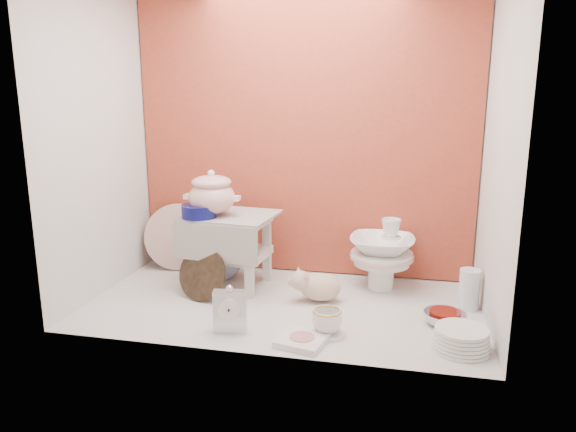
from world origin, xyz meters
name	(u,v)px	position (x,y,z in m)	size (l,w,h in m)	color
ground	(283,304)	(0.00, 0.00, 0.00)	(1.80, 1.80, 0.00)	silver
niche_shell	(291,100)	(0.00, 0.18, 0.93)	(1.86, 1.03, 1.53)	#B1402C
step_stool	(231,250)	(-0.31, 0.19, 0.19)	(0.43, 0.37, 0.37)	silver
soup_tureen	(212,193)	(-0.39, 0.14, 0.49)	(0.27, 0.27, 0.23)	white
cobalt_bowl	(199,211)	(-0.44, 0.09, 0.41)	(0.17, 0.17, 0.06)	#0A0D52
floral_platter	(178,237)	(-0.69, 0.39, 0.18)	(0.37, 0.12, 0.36)	silver
blue_white_vase	(218,252)	(-0.42, 0.29, 0.14)	(0.26, 0.26, 0.28)	white
lacquer_tray	(202,274)	(-0.39, -0.02, 0.12)	(0.26, 0.10, 0.25)	black
mantel_clock	(230,309)	(-0.15, -0.33, 0.10)	(0.14, 0.05, 0.20)	silver
plush_pig	(320,286)	(0.16, 0.07, 0.07)	(0.25, 0.17, 0.15)	#CAAA8E
teacup_saucer	(327,333)	(0.25, -0.27, 0.01)	(0.15, 0.15, 0.01)	white
gold_rim_teacup	(327,321)	(0.25, -0.27, 0.06)	(0.12, 0.12, 0.10)	white
lattice_dish	(302,340)	(0.16, -0.37, 0.01)	(0.18, 0.18, 0.03)	white
dinner_plate_stack	(461,339)	(0.77, -0.30, 0.04)	(0.22, 0.22, 0.09)	white
crystal_bowl	(445,319)	(0.72, -0.08, 0.03)	(0.18, 0.18, 0.06)	silver
clear_glass_vase	(469,289)	(0.84, 0.13, 0.09)	(0.09, 0.09, 0.19)	silver
porcelain_tower	(382,254)	(0.44, 0.31, 0.18)	(0.32, 0.32, 0.37)	white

